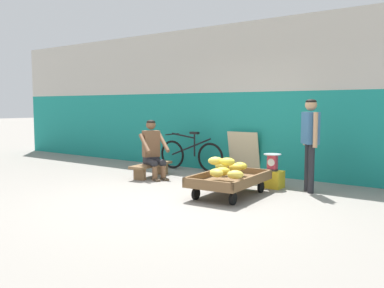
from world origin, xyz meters
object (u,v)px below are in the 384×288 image
Objects in this scene: banana_cart at (230,181)px; vendor_seated at (153,149)px; low_bench at (151,167)px; plastic_crate at (272,179)px; weighing_scale at (272,162)px; sign_board at (244,153)px; customer_adult at (310,135)px; bicycle_near_left at (191,155)px.

vendor_seated is at bearing 165.57° from banana_cart.
plastic_crate is (2.43, 0.42, -0.05)m from low_bench.
weighing_scale is at bearing -90.00° from plastic_crate.
vendor_seated is (0.08, -0.04, 0.37)m from low_bench.
vendor_seated reaches higher than sign_board.
customer_adult reaches higher than vendor_seated.
customer_adult is at bearing 8.44° from low_bench.
customer_adult is (0.90, 1.03, 0.71)m from banana_cart.
banana_cart is 0.90× the size of bicycle_near_left.
weighing_scale reaches higher than plastic_crate.
customer_adult is at bearing 3.14° from plastic_crate.
sign_board is at bearing 138.50° from weighing_scale.
banana_cart is 1.68× the size of sign_board.
banana_cart is 2.25m from low_bench.
customer_adult is (1.76, -0.95, 0.51)m from sign_board.
vendor_seated is at bearing -168.93° from plastic_crate.
vendor_seated reaches higher than low_bench.
bicycle_near_left is at bearing 139.92° from banana_cart.
bicycle_near_left is 1.87× the size of sign_board.
plastic_crate is 0.22× the size of bicycle_near_left.
plastic_crate reaches higher than low_bench.
plastic_crate is 0.30m from weighing_scale.
bicycle_near_left reaches higher than plastic_crate.
low_bench is at bearing -170.17° from plastic_crate.
plastic_crate is 1.20× the size of weighing_scale.
banana_cart is 2.17m from sign_board.
customer_adult is (0.64, 0.04, 0.50)m from weighing_scale.
low_bench is 0.99× the size of vendor_seated.
banana_cart is 1.03m from plastic_crate.
vendor_seated is 0.69× the size of bicycle_near_left.
bicycle_near_left is (-2.29, 0.71, -0.10)m from weighing_scale.
plastic_crate is at bearing -41.46° from sign_board.
banana_cart is at bearing -14.88° from low_bench.
banana_cart is 4.15× the size of plastic_crate.
banana_cart is at bearing -104.36° from weighing_scale.
weighing_scale is at bearing 75.64° from banana_cart.
vendor_seated is at bearing -170.61° from customer_adult.
banana_cart is 1.05m from weighing_scale.
sign_board is (1.24, 1.44, -0.13)m from vendor_seated.
customer_adult reaches higher than sign_board.
vendor_seated is 3.06m from customer_adult.
vendor_seated is at bearing -168.96° from weighing_scale.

